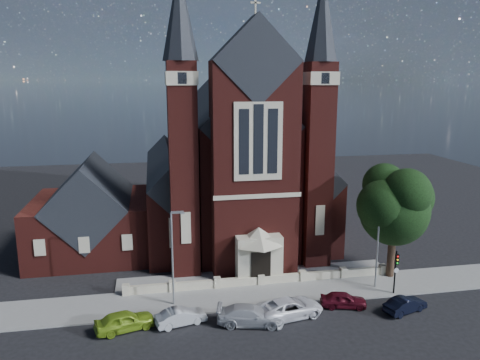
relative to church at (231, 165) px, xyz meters
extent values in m
plane|color=black|center=(0.00, -7.94, -8.19)|extent=(120.00, 120.00, 0.00)
cube|color=gray|center=(0.00, -18.44, -8.19)|extent=(60.00, 5.00, 0.12)
cube|color=gray|center=(0.00, -14.44, -8.19)|extent=(26.00, 3.00, 0.14)
cube|color=#BDB396|center=(0.00, -16.44, -8.19)|extent=(24.00, 0.40, 0.90)
cube|color=#521A15|center=(0.00, 2.06, -1.19)|extent=(10.00, 30.00, 14.00)
cube|color=black|center=(0.00, 2.06, 5.81)|extent=(10.00, 30.20, 10.00)
cube|color=#521A15|center=(-7.50, 1.06, -4.19)|extent=(5.00, 26.00, 8.00)
cube|color=#521A15|center=(7.50, 1.06, -4.19)|extent=(5.00, 26.00, 8.00)
cube|color=black|center=(-7.50, 1.06, -0.19)|extent=(5.01, 26.20, 5.01)
cube|color=black|center=(7.50, 1.06, -0.19)|extent=(5.01, 26.20, 5.01)
cube|color=#521A15|center=(0.00, -13.44, 1.81)|extent=(8.00, 3.00, 20.00)
cube|color=black|center=(0.00, -13.44, 11.81)|extent=(8.00, 3.20, 8.00)
cube|color=#BDB396|center=(0.00, -14.99, 4.81)|extent=(4.40, 0.15, 7.00)
cube|color=black|center=(0.00, -15.06, 5.01)|extent=(0.90, 0.08, 6.20)
cube|color=#BDB396|center=(0.00, -15.44, -5.99)|extent=(4.20, 2.00, 4.40)
cube|color=black|center=(0.00, -16.49, -6.59)|extent=(1.80, 0.12, 3.20)
cone|color=#BDB396|center=(0.00, -15.44, -3.79)|extent=(4.60, 4.60, 1.60)
cube|color=#BDB396|center=(0.00, -13.44, 16.41)|extent=(0.15, 0.15, 1.60)
cube|color=#521A15|center=(-6.50, -12.44, 1.81)|extent=(2.60, 2.60, 20.00)
cube|color=#BDB396|center=(-6.50, -12.44, 10.31)|extent=(2.80, 2.80, 1.20)
cone|color=black|center=(-6.50, -12.44, 15.81)|extent=(3.20, 3.20, 8.00)
cube|color=#521A15|center=(6.50, -12.44, 1.81)|extent=(2.60, 2.60, 20.00)
cube|color=#BDB396|center=(6.50, -12.44, 10.31)|extent=(2.80, 2.80, 1.20)
cone|color=black|center=(6.50, -12.44, 15.81)|extent=(3.20, 3.20, 8.00)
cube|color=#521A15|center=(-16.00, -4.94, -5.19)|extent=(12.00, 12.00, 6.00)
cube|color=black|center=(-16.00, -4.94, -2.19)|extent=(8.49, 12.20, 8.49)
cylinder|color=black|center=(12.50, -16.94, -5.69)|extent=(0.70, 0.70, 5.00)
sphere|color=black|center=(12.50, -16.94, -1.69)|extent=(6.40, 6.40, 6.40)
sphere|color=black|center=(12.90, -18.14, 0.31)|extent=(4.40, 4.40, 4.40)
cylinder|color=gray|center=(-8.00, -18.94, -4.19)|extent=(0.16, 0.16, 8.00)
cube|color=gray|center=(-7.50, -18.94, -0.19)|extent=(1.00, 0.15, 0.18)
cube|color=gray|center=(-7.10, -18.94, -0.27)|extent=(0.35, 0.22, 0.12)
cylinder|color=gray|center=(10.00, -18.94, -4.19)|extent=(0.16, 0.16, 8.00)
cube|color=gray|center=(10.50, -18.94, -0.19)|extent=(1.00, 0.15, 0.18)
cube|color=gray|center=(10.90, -18.94, -0.27)|extent=(0.35, 0.22, 0.12)
cylinder|color=black|center=(11.00, -20.44, -6.19)|extent=(0.14, 0.14, 4.00)
cube|color=black|center=(11.00, -20.59, -4.89)|extent=(0.28, 0.22, 0.90)
sphere|color=red|center=(11.00, -20.72, -4.59)|extent=(0.14, 0.14, 0.14)
sphere|color=#CC8C0C|center=(11.00, -20.72, -4.89)|extent=(0.14, 0.14, 0.14)
sphere|color=#0C9919|center=(11.00, -20.72, -5.19)|extent=(0.14, 0.14, 0.14)
imported|color=#7CA420|center=(-11.79, -22.24, -7.44)|extent=(4.72, 2.91, 1.50)
imported|color=#B7BCC0|center=(-7.62, -22.19, -7.54)|extent=(4.13, 2.32, 1.29)
imported|color=#B4B7BC|center=(-2.38, -23.16, -7.44)|extent=(5.46, 3.20, 1.48)
imported|color=white|center=(0.89, -22.58, -7.43)|extent=(5.86, 3.61, 1.51)
imported|color=#4F0D1A|center=(5.73, -21.84, -7.54)|extent=(4.02, 2.40, 1.28)
imported|color=black|center=(10.28, -23.56, -7.56)|extent=(4.04, 2.50, 1.26)
camera|label=1|loc=(-9.22, -55.19, 10.14)|focal=35.00mm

